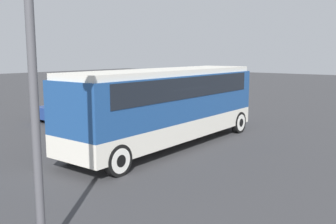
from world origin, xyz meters
name	(u,v)px	position (x,y,z in m)	size (l,w,h in m)	color
ground_plane	(168,146)	(0.00, 0.00, 0.00)	(120.00, 120.00, 0.00)	#38383A
tour_bus	(169,100)	(0.10, 0.00, 1.92)	(10.08, 2.54, 3.20)	silver
parked_car_near	(154,106)	(4.92, 4.86, 0.71)	(4.06, 1.97, 1.43)	maroon
parked_car_mid	(76,107)	(1.99, 8.44, 0.69)	(4.68, 1.85, 1.39)	navy
lamp_post	(31,36)	(-8.31, -3.36, 4.12)	(0.44, 0.44, 6.38)	#515156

